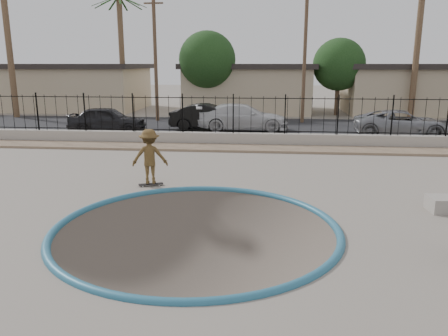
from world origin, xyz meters
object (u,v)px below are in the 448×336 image
car_a (107,120)px  car_c (243,117)px  skateboard (151,184)px  car_b (209,117)px  skater (150,159)px  car_d (402,123)px

car_a → car_c: car_c is taller
skateboard → car_a: size_ratio=0.19×
car_a → car_b: size_ratio=0.95×
skateboard → car_c: bearing=59.4°
skater → car_d: bearing=-144.8°
car_b → car_c: 2.01m
car_a → car_d: car_a is taller
car_a → car_c: 7.88m
car_d → car_b: bearing=88.7°
skater → car_c: (2.31, 12.36, -0.07)m
skater → car_c: size_ratio=0.33×
car_a → car_b: car_b is taller
car_d → car_c: bearing=87.1°
skater → skateboard: skater is taller
car_b → car_c: car_c is taller
car_b → car_c: bearing=-88.3°
skateboard → car_a: bearing=96.6°
car_b → car_d: size_ratio=0.91×
skateboard → car_b: 12.39m
car_a → car_d: 16.51m
car_c → car_d: car_c is taller
skateboard → skater: bearing=114.9°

